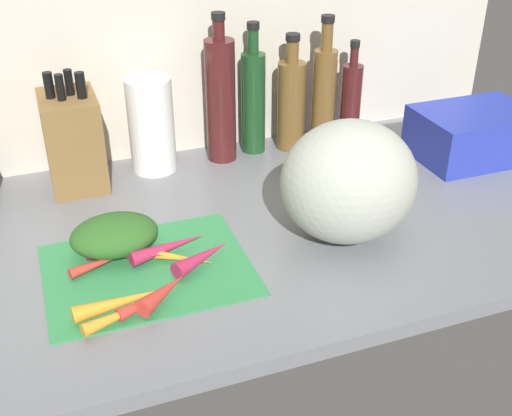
{
  "coord_description": "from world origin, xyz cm",
  "views": [
    {
      "loc": [
        -34.02,
        -106.6,
        68.11
      ],
      "look_at": [
        0.95,
        -11.5,
        9.3
      ],
      "focal_mm": 44.9,
      "sensor_mm": 36.0,
      "label": 1
    }
  ],
  "objects_px": {
    "dish_rack": "(474,134)",
    "bottle_4": "(351,101)",
    "bottle_0": "(221,99)",
    "bottle_1": "(253,100)",
    "cutting_board": "(148,269)",
    "knife_block": "(73,140)",
    "bottle_3": "(324,95)",
    "carrot_1": "(124,301)",
    "paper_towel_roll": "(151,125)",
    "carrot_2": "(104,261)",
    "carrot_6": "(126,253)",
    "carrot_7": "(123,314)",
    "carrot_0": "(163,292)",
    "bottle_2": "(291,103)",
    "carrot_5": "(178,258)",
    "carrot_8": "(146,303)",
    "winter_squash": "(349,182)",
    "carrot_3": "(169,247)",
    "carrot_4": "(203,257)"
  },
  "relations": [
    {
      "from": "bottle_3",
      "to": "dish_rack",
      "type": "relative_size",
      "value": 1.18
    },
    {
      "from": "carrot_1",
      "to": "bottle_4",
      "type": "xyz_separation_m",
      "value": [
        0.67,
        0.51,
        0.08
      ]
    },
    {
      "from": "dish_rack",
      "to": "carrot_5",
      "type": "bearing_deg",
      "value": -165.22
    },
    {
      "from": "carrot_2",
      "to": "knife_block",
      "type": "height_order",
      "value": "knife_block"
    },
    {
      "from": "knife_block",
      "to": "bottle_0",
      "type": "xyz_separation_m",
      "value": [
        0.35,
        0.01,
        0.04
      ]
    },
    {
      "from": "bottle_4",
      "to": "paper_towel_roll",
      "type": "bearing_deg",
      "value": 179.74
    },
    {
      "from": "carrot_7",
      "to": "bottle_1",
      "type": "height_order",
      "value": "bottle_1"
    },
    {
      "from": "carrot_6",
      "to": "carrot_7",
      "type": "distance_m",
      "value": 0.16
    },
    {
      "from": "cutting_board",
      "to": "carrot_8",
      "type": "height_order",
      "value": "carrot_8"
    },
    {
      "from": "carrot_8",
      "to": "winter_squash",
      "type": "height_order",
      "value": "winter_squash"
    },
    {
      "from": "carrot_1",
      "to": "knife_block",
      "type": "distance_m",
      "value": 0.5
    },
    {
      "from": "bottle_0",
      "to": "bottle_4",
      "type": "xyz_separation_m",
      "value": [
        0.34,
        -0.0,
        -0.05
      ]
    },
    {
      "from": "carrot_1",
      "to": "paper_towel_roll",
      "type": "relative_size",
      "value": 0.75
    },
    {
      "from": "carrot_1",
      "to": "paper_towel_roll",
      "type": "distance_m",
      "value": 0.54
    },
    {
      "from": "bottle_1",
      "to": "dish_rack",
      "type": "height_order",
      "value": "bottle_1"
    },
    {
      "from": "dish_rack",
      "to": "bottle_4",
      "type": "bearing_deg",
      "value": 139.82
    },
    {
      "from": "carrot_4",
      "to": "bottle_3",
      "type": "distance_m",
      "value": 0.61
    },
    {
      "from": "cutting_board",
      "to": "carrot_4",
      "type": "relative_size",
      "value": 2.92
    },
    {
      "from": "carrot_6",
      "to": "carrot_7",
      "type": "relative_size",
      "value": 1.04
    },
    {
      "from": "carrot_8",
      "to": "paper_towel_roll",
      "type": "relative_size",
      "value": 0.47
    },
    {
      "from": "carrot_7",
      "to": "bottle_0",
      "type": "relative_size",
      "value": 0.39
    },
    {
      "from": "bottle_0",
      "to": "bottle_1",
      "type": "relative_size",
      "value": 1.1
    },
    {
      "from": "carrot_3",
      "to": "carrot_6",
      "type": "bearing_deg",
      "value": 177.88
    },
    {
      "from": "paper_towel_roll",
      "to": "knife_block",
      "type": "bearing_deg",
      "value": -175.33
    },
    {
      "from": "carrot_7",
      "to": "carrot_8",
      "type": "bearing_deg",
      "value": 19.42
    },
    {
      "from": "carrot_6",
      "to": "carrot_3",
      "type": "bearing_deg",
      "value": -2.12
    },
    {
      "from": "carrot_5",
      "to": "bottle_1",
      "type": "xyz_separation_m",
      "value": [
        0.3,
        0.43,
        0.11
      ]
    },
    {
      "from": "carrot_0",
      "to": "knife_block",
      "type": "distance_m",
      "value": 0.51
    },
    {
      "from": "carrot_7",
      "to": "knife_block",
      "type": "distance_m",
      "value": 0.53
    },
    {
      "from": "carrot_2",
      "to": "paper_towel_roll",
      "type": "distance_m",
      "value": 0.42
    },
    {
      "from": "carrot_2",
      "to": "bottle_1",
      "type": "height_order",
      "value": "bottle_1"
    },
    {
      "from": "carrot_2",
      "to": "carrot_8",
      "type": "xyz_separation_m",
      "value": [
        0.05,
        -0.15,
        0.0
      ]
    },
    {
      "from": "carrot_8",
      "to": "cutting_board",
      "type": "bearing_deg",
      "value": 77.65
    },
    {
      "from": "carrot_0",
      "to": "carrot_5",
      "type": "xyz_separation_m",
      "value": [
        0.05,
        0.1,
        -0.01
      ]
    },
    {
      "from": "carrot_2",
      "to": "carrot_6",
      "type": "relative_size",
      "value": 0.91
    },
    {
      "from": "carrot_0",
      "to": "carrot_4",
      "type": "bearing_deg",
      "value": 40.84
    },
    {
      "from": "carrot_7",
      "to": "bottle_2",
      "type": "height_order",
      "value": "bottle_2"
    },
    {
      "from": "carrot_1",
      "to": "carrot_6",
      "type": "relative_size",
      "value": 1.17
    },
    {
      "from": "cutting_board",
      "to": "bottle_0",
      "type": "distance_m",
      "value": 0.51
    },
    {
      "from": "cutting_board",
      "to": "carrot_4",
      "type": "distance_m",
      "value": 0.1
    },
    {
      "from": "cutting_board",
      "to": "bottle_1",
      "type": "height_order",
      "value": "bottle_1"
    },
    {
      "from": "carrot_2",
      "to": "winter_squash",
      "type": "relative_size",
      "value": 0.49
    },
    {
      "from": "carrot_1",
      "to": "paper_towel_roll",
      "type": "bearing_deg",
      "value": 72.26
    },
    {
      "from": "carrot_0",
      "to": "carrot_3",
      "type": "height_order",
      "value": "carrot_0"
    },
    {
      "from": "carrot_7",
      "to": "carrot_0",
      "type": "bearing_deg",
      "value": 19.09
    },
    {
      "from": "bottle_3",
      "to": "dish_rack",
      "type": "distance_m",
      "value": 0.38
    },
    {
      "from": "carrot_0",
      "to": "carrot_5",
      "type": "height_order",
      "value": "carrot_0"
    },
    {
      "from": "carrot_7",
      "to": "dish_rack",
      "type": "distance_m",
      "value": 0.97
    },
    {
      "from": "paper_towel_roll",
      "to": "bottle_2",
      "type": "bearing_deg",
      "value": 0.29
    },
    {
      "from": "carrot_1",
      "to": "winter_squash",
      "type": "distance_m",
      "value": 0.47
    }
  ]
}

